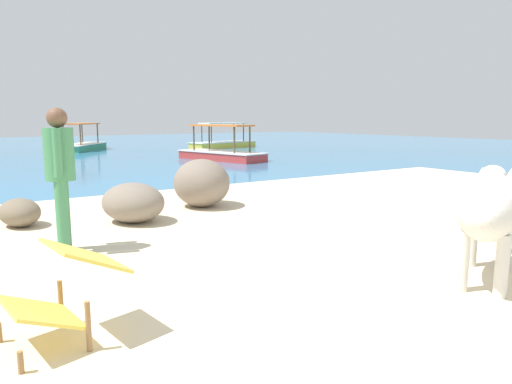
{
  "coord_description": "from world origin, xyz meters",
  "views": [
    {
      "loc": [
        -3.2,
        -2.25,
        1.55
      ],
      "look_at": [
        0.28,
        3.0,
        0.55
      ],
      "focal_mm": 32.9,
      "sensor_mm": 36.0,
      "label": 1
    }
  ],
  "objects_px": {
    "low_bench_table": "(507,209)",
    "boat_red": "(221,152)",
    "deck_chair_near": "(64,286)",
    "cow": "(489,206)",
    "boat_green": "(82,145)",
    "bottle": "(512,196)",
    "person_standing": "(60,169)",
    "boat_yellow": "(223,142)"
  },
  "relations": [
    {
      "from": "deck_chair_near",
      "to": "person_standing",
      "type": "bearing_deg",
      "value": -108.6
    },
    {
      "from": "low_bench_table",
      "to": "person_standing",
      "type": "bearing_deg",
      "value": 134.82
    },
    {
      "from": "low_bench_table",
      "to": "person_standing",
      "type": "height_order",
      "value": "person_standing"
    },
    {
      "from": "boat_yellow",
      "to": "bottle",
      "type": "bearing_deg",
      "value": -118.75
    },
    {
      "from": "cow",
      "to": "boat_yellow",
      "type": "height_order",
      "value": "boat_yellow"
    },
    {
      "from": "cow",
      "to": "boat_green",
      "type": "distance_m",
      "value": 20.88
    },
    {
      "from": "person_standing",
      "to": "boat_yellow",
      "type": "height_order",
      "value": "person_standing"
    },
    {
      "from": "person_standing",
      "to": "boat_red",
      "type": "relative_size",
      "value": 0.42
    },
    {
      "from": "person_standing",
      "to": "boat_green",
      "type": "distance_m",
      "value": 18.24
    },
    {
      "from": "cow",
      "to": "deck_chair_near",
      "type": "relative_size",
      "value": 2.22
    },
    {
      "from": "boat_red",
      "to": "bottle",
      "type": "bearing_deg",
      "value": 154.93
    },
    {
      "from": "person_standing",
      "to": "deck_chair_near",
      "type": "bearing_deg",
      "value": 93.75
    },
    {
      "from": "low_bench_table",
      "to": "deck_chair_near",
      "type": "distance_m",
      "value": 5.51
    },
    {
      "from": "bottle",
      "to": "deck_chair_near",
      "type": "height_order",
      "value": "same"
    },
    {
      "from": "boat_green",
      "to": "deck_chair_near",
      "type": "bearing_deg",
      "value": 21.28
    },
    {
      "from": "cow",
      "to": "low_bench_table",
      "type": "distance_m",
      "value": 2.15
    },
    {
      "from": "deck_chair_near",
      "to": "cow",
      "type": "bearing_deg",
      "value": 158.91
    },
    {
      "from": "boat_red",
      "to": "deck_chair_near",
      "type": "bearing_deg",
      "value": 132.48
    },
    {
      "from": "cow",
      "to": "person_standing",
      "type": "relative_size",
      "value": 1.14
    },
    {
      "from": "person_standing",
      "to": "boat_yellow",
      "type": "relative_size",
      "value": 0.42
    },
    {
      "from": "deck_chair_near",
      "to": "boat_red",
      "type": "height_order",
      "value": "boat_red"
    },
    {
      "from": "low_bench_table",
      "to": "boat_red",
      "type": "xyz_separation_m",
      "value": [
        2.34,
        11.85,
        -0.08
      ]
    },
    {
      "from": "deck_chair_near",
      "to": "boat_red",
      "type": "bearing_deg",
      "value": -130.95
    },
    {
      "from": "boat_red",
      "to": "boat_green",
      "type": "relative_size",
      "value": 1.05
    },
    {
      "from": "bottle",
      "to": "person_standing",
      "type": "bearing_deg",
      "value": 155.12
    },
    {
      "from": "deck_chair_near",
      "to": "boat_green",
      "type": "distance_m",
      "value": 20.54
    },
    {
      "from": "low_bench_table",
      "to": "boat_red",
      "type": "relative_size",
      "value": 0.23
    },
    {
      "from": "bottle",
      "to": "deck_chair_near",
      "type": "distance_m",
      "value": 5.51
    },
    {
      "from": "bottle",
      "to": "boat_green",
      "type": "relative_size",
      "value": 0.08
    },
    {
      "from": "cow",
      "to": "boat_green",
      "type": "height_order",
      "value": "boat_green"
    },
    {
      "from": "deck_chair_near",
      "to": "boat_red",
      "type": "relative_size",
      "value": 0.22
    },
    {
      "from": "boat_red",
      "to": "boat_green",
      "type": "distance_m",
      "value": 8.68
    },
    {
      "from": "low_bench_table",
      "to": "cow",
      "type": "bearing_deg",
      "value": -176.96
    },
    {
      "from": "person_standing",
      "to": "bottle",
      "type": "bearing_deg",
      "value": 170.1
    },
    {
      "from": "cow",
      "to": "boat_red",
      "type": "relative_size",
      "value": 0.48
    },
    {
      "from": "low_bench_table",
      "to": "bottle",
      "type": "distance_m",
      "value": 0.19
    },
    {
      "from": "deck_chair_near",
      "to": "boat_green",
      "type": "bearing_deg",
      "value": -110.99
    },
    {
      "from": "boat_yellow",
      "to": "boat_green",
      "type": "xyz_separation_m",
      "value": [
        -6.59,
        1.96,
        0.0
      ]
    },
    {
      "from": "bottle",
      "to": "person_standing",
      "type": "xyz_separation_m",
      "value": [
        -5.06,
        2.35,
        0.44
      ]
    },
    {
      "from": "cow",
      "to": "bottle",
      "type": "bearing_deg",
      "value": -4.24
    },
    {
      "from": "boat_green",
      "to": "boat_yellow",
      "type": "bearing_deg",
      "value": 108.36
    },
    {
      "from": "cow",
      "to": "person_standing",
      "type": "distance_m",
      "value": 4.44
    }
  ]
}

